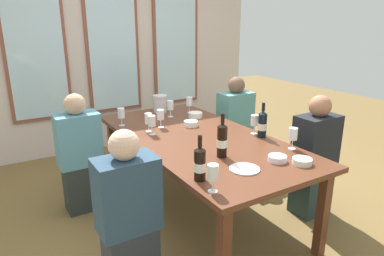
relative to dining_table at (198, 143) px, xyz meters
name	(u,v)px	position (x,y,z in m)	size (l,w,h in m)	color
ground_plane	(197,210)	(0.00, 0.00, -0.67)	(12.00, 12.00, 0.00)	brown
back_wall_with_windows	(112,41)	(0.00, 2.16, 0.78)	(4.29, 0.10, 2.90)	beige
dining_table	(198,143)	(0.00, 0.00, 0.00)	(1.09, 2.23, 0.74)	#592F1D
white_plate_0	(245,169)	(-0.10, -0.77, 0.07)	(0.21, 0.21, 0.01)	white
metal_pitcher	(160,104)	(0.09, 0.92, 0.16)	(0.16, 0.16, 0.19)	silver
wine_bottle_0	(200,163)	(-0.45, -0.74, 0.18)	(0.08, 0.08, 0.30)	black
wine_bottle_1	(262,124)	(0.47, -0.30, 0.18)	(0.08, 0.08, 0.31)	black
wine_bottle_2	(222,140)	(-0.10, -0.49, 0.20)	(0.08, 0.08, 0.34)	black
tasting_bowl_0	(191,124)	(0.11, 0.29, 0.09)	(0.14, 0.14, 0.05)	white
tasting_bowl_1	(277,159)	(0.19, -0.78, 0.09)	(0.13, 0.13, 0.05)	white
tasting_bowl_2	(195,115)	(0.31, 0.54, 0.09)	(0.15, 0.15, 0.05)	white
tasting_bowl_3	(302,161)	(0.31, -0.90, 0.09)	(0.14, 0.14, 0.04)	white
wine_glass_0	(189,102)	(0.35, 0.73, 0.18)	(0.07, 0.07, 0.17)	white
wine_glass_1	(213,174)	(-0.47, -0.92, 0.18)	(0.07, 0.07, 0.17)	white
wine_glass_2	(170,106)	(0.09, 0.69, 0.18)	(0.07, 0.07, 0.17)	white
wine_glass_3	(148,119)	(-0.31, 0.34, 0.19)	(0.07, 0.07, 0.17)	white
wine_glass_4	(161,116)	(-0.16, 0.41, 0.18)	(0.07, 0.07, 0.17)	white
wine_glass_5	(255,121)	(0.47, -0.20, 0.18)	(0.07, 0.07, 0.17)	white
wine_glass_6	(152,121)	(-0.32, 0.25, 0.19)	(0.07, 0.07, 0.17)	white
wine_glass_7	(293,135)	(0.47, -0.65, 0.18)	(0.07, 0.07, 0.17)	white
wine_glass_8	(121,114)	(-0.46, 0.65, 0.18)	(0.07, 0.07, 0.17)	white
seated_person_0	(80,156)	(-0.89, 0.60, -0.15)	(0.38, 0.24, 1.11)	#272E2B
seated_person_1	(235,127)	(0.89, 0.60, -0.15)	(0.38, 0.24, 1.11)	#222732
seated_person_2	(128,218)	(-0.89, -0.59, -0.15)	(0.38, 0.24, 1.11)	#2A2F39
seated_person_3	(314,159)	(0.89, -0.55, -0.15)	(0.38, 0.24, 1.11)	#253936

